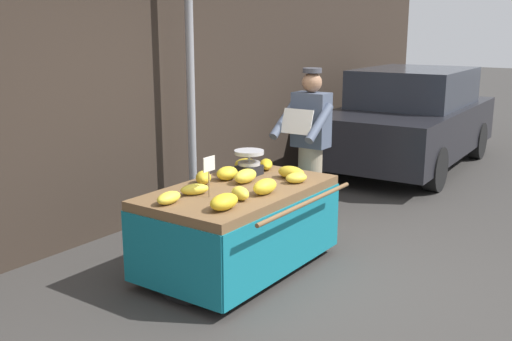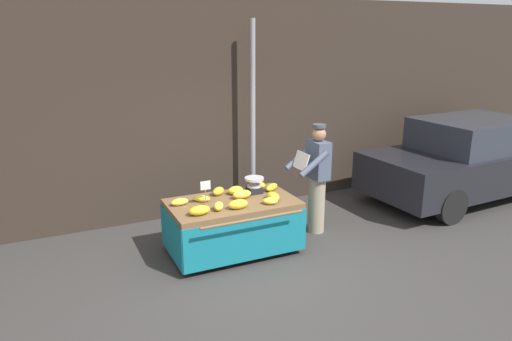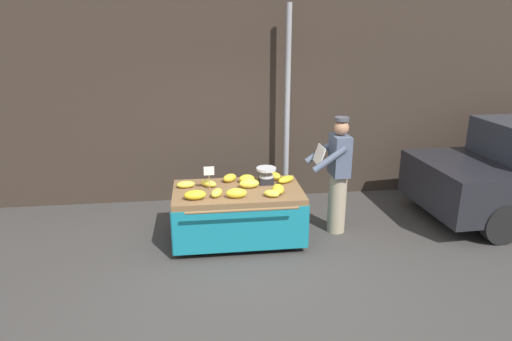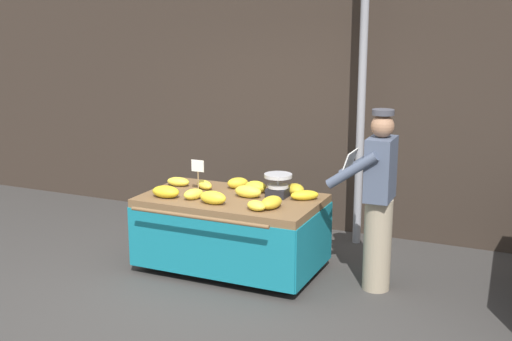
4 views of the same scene
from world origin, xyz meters
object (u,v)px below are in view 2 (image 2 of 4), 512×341
Objects in this scene: banana_bunch_7 at (180,202)px; parked_car at (466,159)px; banana_bunch_1 at (218,206)px; vendor_person at (317,178)px; street_pole at (253,120)px; weighing_scale at (254,185)px; banana_bunch_3 at (273,196)px; banana_bunch_9 at (236,190)px; banana_bunch_8 at (218,191)px; banana_cart at (233,215)px; banana_bunch_4 at (199,210)px; banana_bunch_6 at (202,199)px; banana_bunch_11 at (272,187)px; banana_bunch_2 at (270,201)px; price_sign at (206,188)px; banana_bunch_5 at (258,185)px; banana_bunch_10 at (238,204)px; banana_bunch_0 at (242,194)px.

parked_car is (5.55, 0.14, -0.07)m from banana_bunch_7.
banana_bunch_1 is 0.12× the size of vendor_person.
street_pole is 11.59× the size of weighing_scale.
banana_bunch_3 is 1.23× the size of banana_bunch_9.
banana_bunch_8 is (0.21, 0.56, 0.00)m from banana_bunch_1.
banana_bunch_4 reaches higher than banana_cart.
parked_car is at bearing 0.71° from banana_bunch_9.
banana_bunch_6 is at bearing 157.81° from banana_bunch_3.
banana_bunch_3 is 0.44m from banana_bunch_11.
parked_car is at bearing 8.13° from banana_bunch_2.
street_pole is at bearing 165.11° from parked_car.
street_pole is at bearing 41.69° from banana_bunch_6.
banana_bunch_8 is at bearing 104.60° from banana_cart.
banana_bunch_9 is at bearing 57.77° from banana_cart.
banana_bunch_4 is 0.47m from banana_bunch_7.
price_sign reaches higher than banana_bunch_11.
banana_bunch_7 is 1.12× the size of banana_bunch_8.
banana_bunch_2 is at bearing -106.90° from street_pole.
banana_bunch_4 is 1.33× the size of banana_bunch_5.
weighing_scale is at bearing 103.86° from banana_bunch_3.
banana_bunch_4 reaches higher than banana_bunch_2.
banana_bunch_4 is at bearing 178.76° from banana_bunch_10.
banana_bunch_4 is (-1.00, 0.03, 0.01)m from banana_bunch_2.
parked_car is at bearing 1.48° from banana_bunch_7.
banana_bunch_3 is 1.02× the size of banana_bunch_10.
banana_bunch_2 is 0.67m from banana_bunch_5.
banana_bunch_2 is 0.59m from banana_bunch_11.
banana_bunch_9 reaches higher than banana_bunch_2.
parked_car is (4.42, 0.63, -0.07)m from banana_bunch_2.
street_pole is 2.18m from banana_bunch_7.
banana_bunch_9 is 4.69m from parked_car.
banana_bunch_10 is 0.90m from banana_bunch_11.
vendor_person is (2.03, 0.42, 0.04)m from banana_bunch_4.
banana_bunch_10 is at bearing -97.88° from banana_cart.
parked_car reaches higher than banana_bunch_9.
banana_bunch_1 is (-1.23, -1.58, -0.80)m from street_pole.
banana_bunch_0 reaches higher than banana_bunch_6.
banana_bunch_5 is (0.56, 0.33, 0.27)m from banana_cart.
banana_bunch_2 is 0.95m from banana_bunch_6.
banana_bunch_9 is at bearing 23.48° from price_sign.
banana_cart is at bearing -155.40° from weighing_scale.
parked_car is at bearing 1.53° from banana_bunch_6.
banana_bunch_5 reaches higher than banana_bunch_6.
street_pole is at bearing 52.17° from banana_bunch_1.
parked_car reaches higher than banana_bunch_10.
price_sign is at bearing -170.65° from banana_bunch_11.
banana_bunch_11 is (0.18, 0.40, -0.01)m from banana_bunch_3.
street_pole is 1.52m from vendor_person.
banana_cart is at bearing -164.84° from banana_bunch_11.
price_sign is 0.20× the size of vendor_person.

